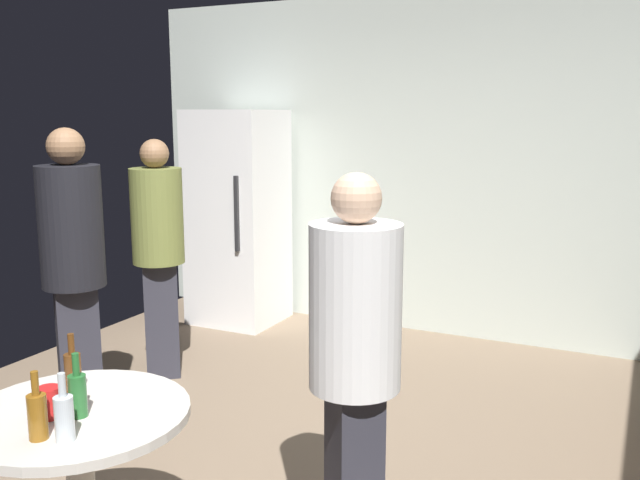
{
  "coord_description": "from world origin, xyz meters",
  "views": [
    {
      "loc": [
        1.45,
        -2.71,
        1.78
      ],
      "look_at": [
        -0.11,
        0.51,
        1.11
      ],
      "focal_mm": 38.82,
      "sensor_mm": 36.0,
      "label": 1
    }
  ],
  "objects_px": {
    "foreground_table": "(78,438)",
    "refrigerator": "(238,217)",
    "plastic_cup_red": "(49,402)",
    "person_in_white_shirt": "(355,351)",
    "person_in_black_shirt": "(73,258)",
    "beer_bottle_amber": "(37,415)",
    "person_in_olive_shirt": "(158,241)",
    "beer_bottle_clear": "(64,417)",
    "beer_bottle_brown": "(73,371)",
    "beer_bottle_green": "(78,394)"
  },
  "relations": [
    {
      "from": "beer_bottle_amber",
      "to": "plastic_cup_red",
      "type": "height_order",
      "value": "beer_bottle_amber"
    },
    {
      "from": "person_in_black_shirt",
      "to": "beer_bottle_amber",
      "type": "bearing_deg",
      "value": -10.37
    },
    {
      "from": "person_in_white_shirt",
      "to": "beer_bottle_amber",
      "type": "bearing_deg",
      "value": 1.64
    },
    {
      "from": "plastic_cup_red",
      "to": "person_in_white_shirt",
      "type": "relative_size",
      "value": 0.07
    },
    {
      "from": "beer_bottle_green",
      "to": "person_in_olive_shirt",
      "type": "bearing_deg",
      "value": 121.77
    },
    {
      "from": "beer_bottle_green",
      "to": "plastic_cup_red",
      "type": "distance_m",
      "value": 0.1
    },
    {
      "from": "plastic_cup_red",
      "to": "person_in_black_shirt",
      "type": "height_order",
      "value": "person_in_black_shirt"
    },
    {
      "from": "plastic_cup_red",
      "to": "person_in_white_shirt",
      "type": "xyz_separation_m",
      "value": [
        0.88,
        0.63,
        0.12
      ]
    },
    {
      "from": "beer_bottle_brown",
      "to": "person_in_black_shirt",
      "type": "bearing_deg",
      "value": 134.76
    },
    {
      "from": "beer_bottle_clear",
      "to": "person_in_black_shirt",
      "type": "xyz_separation_m",
      "value": [
        -1.18,
        1.22,
        0.18
      ]
    },
    {
      "from": "refrigerator",
      "to": "person_in_white_shirt",
      "type": "distance_m",
      "value": 3.47
    },
    {
      "from": "beer_bottle_clear",
      "to": "beer_bottle_amber",
      "type": "bearing_deg",
      "value": -163.13
    },
    {
      "from": "plastic_cup_red",
      "to": "person_in_black_shirt",
      "type": "bearing_deg",
      "value": 131.8
    },
    {
      "from": "foreground_table",
      "to": "person_in_black_shirt",
      "type": "height_order",
      "value": "person_in_black_shirt"
    },
    {
      "from": "refrigerator",
      "to": "beer_bottle_amber",
      "type": "height_order",
      "value": "refrigerator"
    },
    {
      "from": "beer_bottle_amber",
      "to": "person_in_black_shirt",
      "type": "xyz_separation_m",
      "value": [
        -1.09,
        1.25,
        0.18
      ]
    },
    {
      "from": "refrigerator",
      "to": "person_in_olive_shirt",
      "type": "distance_m",
      "value": 1.35
    },
    {
      "from": "beer_bottle_green",
      "to": "person_in_black_shirt",
      "type": "distance_m",
      "value": 1.53
    },
    {
      "from": "beer_bottle_amber",
      "to": "plastic_cup_red",
      "type": "relative_size",
      "value": 2.09
    },
    {
      "from": "beer_bottle_brown",
      "to": "beer_bottle_green",
      "type": "relative_size",
      "value": 1.0
    },
    {
      "from": "beer_bottle_clear",
      "to": "person_in_olive_shirt",
      "type": "distance_m",
      "value": 2.44
    },
    {
      "from": "beer_bottle_brown",
      "to": "person_in_white_shirt",
      "type": "distance_m",
      "value": 1.06
    },
    {
      "from": "beer_bottle_brown",
      "to": "beer_bottle_green",
      "type": "xyz_separation_m",
      "value": [
        0.17,
        -0.15,
        0.0
      ]
    },
    {
      "from": "refrigerator",
      "to": "person_in_black_shirt",
      "type": "bearing_deg",
      "value": -81.3
    },
    {
      "from": "refrigerator",
      "to": "plastic_cup_red",
      "type": "relative_size",
      "value": 16.36
    },
    {
      "from": "beer_bottle_amber",
      "to": "beer_bottle_green",
      "type": "distance_m",
      "value": 0.18
    },
    {
      "from": "refrigerator",
      "to": "beer_bottle_amber",
      "type": "bearing_deg",
      "value": -67.44
    },
    {
      "from": "foreground_table",
      "to": "person_in_olive_shirt",
      "type": "xyz_separation_m",
      "value": [
        -1.14,
        1.89,
        0.31
      ]
    },
    {
      "from": "refrigerator",
      "to": "beer_bottle_brown",
      "type": "relative_size",
      "value": 7.83
    },
    {
      "from": "beer_bottle_brown",
      "to": "beer_bottle_clear",
      "type": "bearing_deg",
      "value": -48.51
    },
    {
      "from": "beer_bottle_clear",
      "to": "refrigerator",
      "type": "bearing_deg",
      "value": 113.98
    },
    {
      "from": "beer_bottle_clear",
      "to": "person_in_white_shirt",
      "type": "relative_size",
      "value": 0.15
    },
    {
      "from": "beer_bottle_amber",
      "to": "beer_bottle_clear",
      "type": "xyz_separation_m",
      "value": [
        0.09,
        0.03,
        0.0
      ]
    },
    {
      "from": "person_in_black_shirt",
      "to": "person_in_white_shirt",
      "type": "xyz_separation_m",
      "value": [
        1.88,
        -0.49,
        -0.08
      ]
    },
    {
      "from": "foreground_table",
      "to": "person_in_white_shirt",
      "type": "distance_m",
      "value": 1.04
    },
    {
      "from": "refrigerator",
      "to": "beer_bottle_amber",
      "type": "relative_size",
      "value": 7.83
    },
    {
      "from": "beer_bottle_clear",
      "to": "person_in_olive_shirt",
      "type": "relative_size",
      "value": 0.14
    },
    {
      "from": "beer_bottle_clear",
      "to": "plastic_cup_red",
      "type": "relative_size",
      "value": 2.09
    },
    {
      "from": "refrigerator",
      "to": "person_in_black_shirt",
      "type": "relative_size",
      "value": 1.06
    },
    {
      "from": "person_in_black_shirt",
      "to": "beer_bottle_clear",
      "type": "bearing_deg",
      "value": -7.52
    },
    {
      "from": "beer_bottle_clear",
      "to": "person_in_olive_shirt",
      "type": "height_order",
      "value": "person_in_olive_shirt"
    },
    {
      "from": "beer_bottle_amber",
      "to": "beer_bottle_clear",
      "type": "relative_size",
      "value": 1.0
    },
    {
      "from": "refrigerator",
      "to": "person_in_olive_shirt",
      "type": "bearing_deg",
      "value": -80.18
    },
    {
      "from": "foreground_table",
      "to": "refrigerator",
      "type": "bearing_deg",
      "value": 113.1
    },
    {
      "from": "person_in_white_shirt",
      "to": "plastic_cup_red",
      "type": "bearing_deg",
      "value": -6.86
    },
    {
      "from": "person_in_olive_shirt",
      "to": "person_in_black_shirt",
      "type": "relative_size",
      "value": 0.95
    },
    {
      "from": "plastic_cup_red",
      "to": "person_in_white_shirt",
      "type": "bearing_deg",
      "value": 35.36
    },
    {
      "from": "foreground_table",
      "to": "person_in_olive_shirt",
      "type": "bearing_deg",
      "value": 121.21
    },
    {
      "from": "person_in_black_shirt",
      "to": "person_in_white_shirt",
      "type": "height_order",
      "value": "person_in_black_shirt"
    },
    {
      "from": "beer_bottle_clear",
      "to": "beer_bottle_brown",
      "type": "bearing_deg",
      "value": 131.49
    }
  ]
}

